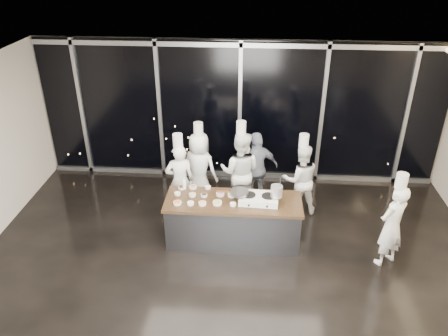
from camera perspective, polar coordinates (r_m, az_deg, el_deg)
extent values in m
plane|color=black|center=(7.69, 0.78, -13.55)|extent=(9.00, 9.00, 0.00)
cube|color=beige|center=(9.87, 2.10, 7.39)|extent=(9.00, 0.02, 3.20)
cube|color=white|center=(6.03, 0.98, 9.67)|extent=(9.00, 7.00, 0.02)
cube|color=black|center=(9.81, 2.09, 7.26)|extent=(8.90, 0.04, 3.18)
cube|color=gray|center=(9.33, 2.24, 15.78)|extent=(8.90, 0.08, 0.10)
cube|color=gray|center=(10.43, 1.93, -0.80)|extent=(8.90, 0.08, 0.10)
cube|color=gray|center=(10.52, -18.09, 7.34)|extent=(0.08, 0.08, 3.20)
cube|color=gray|center=(9.99, -8.38, 7.36)|extent=(0.08, 0.08, 3.20)
cube|color=gray|center=(9.76, 2.08, 7.16)|extent=(0.08, 0.08, 3.20)
cube|color=gray|center=(9.87, 12.65, 6.71)|extent=(0.08, 0.08, 3.20)
cube|color=gray|center=(10.30, 22.64, 6.08)|extent=(0.08, 0.08, 3.20)
cube|color=#3D3E43|center=(8.12, 1.19, -7.09)|extent=(2.40, 0.80, 0.84)
cube|color=#3A2B18|center=(7.87, 1.23, -4.43)|extent=(2.46, 0.86, 0.06)
cube|color=silver|center=(7.81, 4.53, -4.02)|extent=(0.71, 0.46, 0.12)
cylinder|color=black|center=(7.78, 3.30, -3.51)|extent=(0.24, 0.24, 0.02)
cylinder|color=black|center=(7.77, 5.80, -3.66)|extent=(0.24, 0.24, 0.02)
cylinder|color=black|center=(7.64, 3.25, -4.90)|extent=(0.04, 0.02, 0.04)
cylinder|color=black|center=(7.63, 5.64, -5.05)|extent=(0.04, 0.02, 0.04)
cylinder|color=gray|center=(7.77, 2.06, -3.20)|extent=(0.34, 0.34, 0.05)
cube|color=#4C2B14|center=(7.79, -0.02, -3.04)|extent=(0.24, 0.04, 0.02)
cylinder|color=silver|center=(7.71, 6.88, -3.03)|extent=(0.22, 0.22, 0.21)
cylinder|color=silver|center=(7.78, -6.11, -4.56)|extent=(0.14, 0.14, 0.04)
cylinder|color=#D45F23|center=(7.77, -6.11, -4.46)|extent=(0.12, 0.12, 0.01)
cylinder|color=silver|center=(8.05, -6.10, -3.35)|extent=(0.11, 0.11, 0.04)
cylinder|color=beige|center=(8.04, -6.11, -3.25)|extent=(0.09, 0.09, 0.01)
cylinder|color=silver|center=(8.22, -5.56, -2.57)|extent=(0.13, 0.13, 0.04)
cylinder|color=#381411|center=(8.22, -5.56, -2.47)|extent=(0.11, 0.11, 0.01)
cylinder|color=silver|center=(7.75, -4.40, -4.61)|extent=(0.12, 0.12, 0.04)
cylinder|color=silver|center=(7.75, -4.40, -4.51)|extent=(0.10, 0.10, 0.01)
cylinder|color=silver|center=(7.99, -4.16, -3.51)|extent=(0.13, 0.13, 0.04)
cylinder|color=tan|center=(7.98, -4.16, -3.41)|extent=(0.10, 0.10, 0.01)
cylinder|color=silver|center=(8.22, -4.08, -2.50)|extent=(0.15, 0.15, 0.04)
cylinder|color=#8D6646|center=(8.22, -4.08, -2.40)|extent=(0.12, 0.12, 0.01)
cylinder|color=silver|center=(7.74, -2.85, -4.64)|extent=(0.14, 0.14, 0.04)
cylinder|color=#E4765E|center=(7.73, -2.85, -4.53)|extent=(0.11, 0.11, 0.01)
cylinder|color=silver|center=(7.97, -2.62, -3.57)|extent=(0.12, 0.12, 0.04)
cylinder|color=black|center=(7.96, -2.62, -3.47)|extent=(0.10, 0.10, 0.01)
cylinder|color=silver|center=(8.20, -2.12, -2.53)|extent=(0.11, 0.11, 0.04)
cylinder|color=beige|center=(8.19, -2.12, -2.44)|extent=(0.09, 0.09, 0.01)
cylinder|color=silver|center=(7.74, -0.89, -4.57)|extent=(0.17, 0.17, 0.04)
cylinder|color=#A59242|center=(7.74, -0.89, -4.47)|extent=(0.14, 0.14, 0.01)
cylinder|color=silver|center=(7.99, -0.50, -3.42)|extent=(0.15, 0.15, 0.04)
cylinder|color=#A3625D|center=(7.98, -0.50, -3.32)|extent=(0.12, 0.12, 0.01)
cylinder|color=silver|center=(7.71, 1.19, -4.75)|extent=(0.11, 0.11, 0.04)
cylinder|color=#F5E5C3|center=(7.70, 1.19, -4.65)|extent=(0.09, 0.09, 0.01)
cylinder|color=silver|center=(7.97, 1.06, -3.53)|extent=(0.16, 0.16, 0.04)
cylinder|color=olive|center=(7.96, 1.06, -3.43)|extent=(0.13, 0.13, 0.01)
cylinder|color=silver|center=(7.78, 3.00, -4.46)|extent=(0.11, 0.11, 0.04)
cylinder|color=#F89652|center=(7.77, 3.00, -4.36)|extent=(0.09, 0.09, 0.01)
cylinder|color=white|center=(8.18, -5.21, -2.22)|extent=(0.06, 0.06, 0.17)
cone|color=white|center=(8.12, -5.24, -1.53)|extent=(0.05, 0.05, 0.06)
imported|color=silver|center=(8.73, -5.77, -1.67)|extent=(0.65, 0.51, 1.56)
cylinder|color=silver|center=(8.33, -6.06, 3.58)|extent=(0.23, 0.23, 0.26)
imported|color=silver|center=(9.13, -3.22, -0.03)|extent=(0.91, 0.76, 1.59)
cylinder|color=silver|center=(8.74, -3.38, 5.13)|extent=(0.25, 0.25, 0.26)
imported|color=silver|center=(8.85, 2.14, -0.48)|extent=(0.92, 0.76, 1.73)
cylinder|color=silver|center=(8.43, 2.25, 5.27)|extent=(0.21, 0.21, 0.26)
imported|color=#16213E|center=(9.07, 4.25, -0.13)|extent=(1.04, 0.76, 1.63)
imported|color=silver|center=(8.92, 9.92, -1.47)|extent=(0.81, 0.67, 1.51)
cylinder|color=silver|center=(8.53, 10.40, 3.52)|extent=(0.22, 0.22, 0.26)
imported|color=silver|center=(7.95, 21.05, -7.06)|extent=(0.67, 0.63, 1.55)
cylinder|color=silver|center=(7.51, 22.19, -1.59)|extent=(0.26, 0.26, 0.26)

